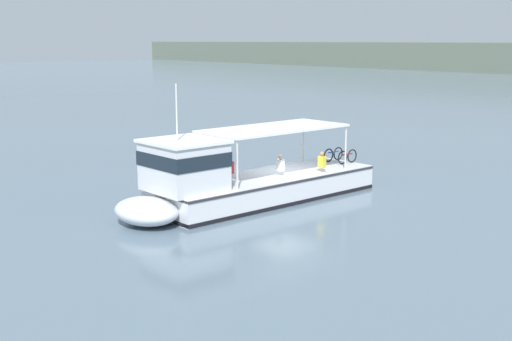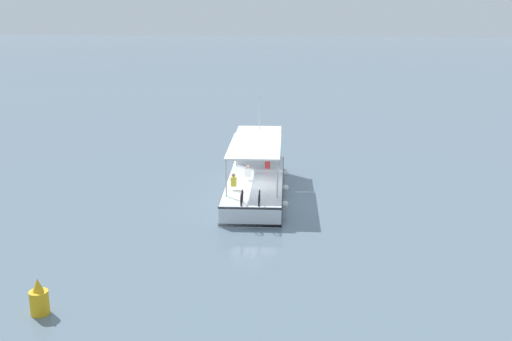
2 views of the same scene
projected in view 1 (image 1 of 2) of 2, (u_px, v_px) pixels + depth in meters
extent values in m
plane|color=slate|center=(285.00, 194.00, 30.73)|extent=(400.00, 400.00, 0.00)
cube|color=silver|center=(266.00, 188.00, 29.54)|extent=(3.78, 10.96, 1.10)
ellipsoid|color=silver|center=(146.00, 211.00, 25.49)|extent=(3.06, 2.36, 1.01)
cube|color=black|center=(266.00, 198.00, 29.63)|extent=(3.82, 10.96, 0.16)
cube|color=#2D2D33|center=(266.00, 177.00, 29.45)|extent=(3.84, 10.96, 0.10)
cube|color=silver|center=(184.00, 167.00, 26.38)|extent=(2.86, 2.74, 1.90)
cube|color=#19232D|center=(184.00, 158.00, 26.32)|extent=(2.92, 2.79, 0.56)
cube|color=white|center=(184.00, 141.00, 26.19)|extent=(3.03, 2.91, 0.12)
cube|color=white|center=(274.00, 128.00, 29.34)|extent=(3.30, 6.85, 0.10)
cylinder|color=silver|center=(237.00, 165.00, 26.42)|extent=(0.08, 0.08, 2.00)
cylinder|color=silver|center=(196.00, 156.00, 28.41)|extent=(0.08, 0.08, 2.00)
cylinder|color=silver|center=(346.00, 148.00, 30.66)|extent=(0.08, 0.08, 2.00)
cylinder|color=silver|center=(303.00, 141.00, 32.66)|extent=(0.08, 0.08, 2.00)
cylinder|color=silver|center=(177.00, 112.00, 25.77)|extent=(0.06, 0.06, 2.20)
sphere|color=white|center=(180.00, 194.00, 28.64)|extent=(0.36, 0.36, 0.36)
sphere|color=white|center=(238.00, 183.00, 30.79)|extent=(0.36, 0.36, 0.36)
sphere|color=white|center=(287.00, 174.00, 32.81)|extent=(0.36, 0.36, 0.36)
torus|color=black|center=(343.00, 158.00, 32.01)|extent=(0.10, 0.66, 0.66)
torus|color=black|center=(352.00, 156.00, 32.47)|extent=(0.10, 0.66, 0.66)
cylinder|color=maroon|center=(347.00, 154.00, 32.22)|extent=(0.10, 0.70, 0.06)
torus|color=black|center=(329.00, 155.00, 32.67)|extent=(0.10, 0.66, 0.66)
torus|color=black|center=(338.00, 154.00, 33.13)|extent=(0.10, 0.66, 0.66)
cylinder|color=#1E478C|center=(333.00, 152.00, 32.88)|extent=(0.10, 0.70, 0.06)
cube|color=yellow|center=(322.00, 162.00, 30.13)|extent=(0.33, 0.24, 0.52)
sphere|color=#9E7051|center=(322.00, 154.00, 30.06)|extent=(0.20, 0.20, 0.20)
cube|color=white|center=(280.00, 165.00, 29.33)|extent=(0.33, 0.24, 0.52)
sphere|color=tan|center=(280.00, 157.00, 29.26)|extent=(0.20, 0.20, 0.20)
cube|color=red|center=(230.00, 167.00, 28.84)|extent=(0.33, 0.24, 0.52)
sphere|color=#9E7051|center=(230.00, 159.00, 28.77)|extent=(0.20, 0.20, 0.20)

